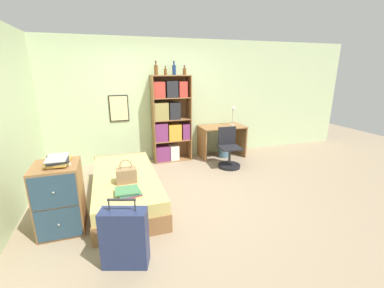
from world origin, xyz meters
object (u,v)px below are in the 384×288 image
(bottle_clear, at_px, (174,70))
(desk, at_px, (222,136))
(bottle_blue, at_px, (184,71))
(bed, at_px, (126,187))
(book_stack_on_bed, at_px, (128,192))
(bottle_brown, at_px, (165,72))
(dresser, at_px, (60,198))
(bookcase, at_px, (169,120))
(bottle_green, at_px, (156,70))
(waste_bin, at_px, (224,151))
(handbag, at_px, (126,175))
(desk_chair, at_px, (229,155))
(magazine_pile_on_dresser, at_px, (58,161))
(suitcase, at_px, (125,238))
(desk_lamp, at_px, (234,111))

(bottle_clear, relative_size, desk, 0.27)
(bottle_blue, bearing_deg, bed, -132.90)
(book_stack_on_bed, distance_m, bottle_brown, 2.89)
(dresser, distance_m, bookcase, 2.88)
(bookcase, distance_m, bottle_green, 1.08)
(book_stack_on_bed, bearing_deg, bottle_blue, 56.97)
(book_stack_on_bed, xyz_separation_m, bookcase, (1.09, 2.24, 0.45))
(desk, relative_size, waste_bin, 3.51)
(handbag, xyz_separation_m, waste_bin, (2.31, 1.69, -0.39))
(bottle_clear, height_order, desk, bottle_clear)
(desk, xyz_separation_m, desk_chair, (-0.14, -0.67, -0.23))
(magazine_pile_on_dresser, height_order, bottle_green, bottle_green)
(magazine_pile_on_dresser, bearing_deg, bed, 34.20)
(bed, height_order, suitcase, suitcase)
(handbag, relative_size, bottle_clear, 1.23)
(desk_lamp, bearing_deg, bookcase, 175.54)
(suitcase, relative_size, desk_lamp, 1.60)
(magazine_pile_on_dresser, distance_m, bottle_green, 2.89)
(dresser, distance_m, desk_chair, 3.26)
(bed, distance_m, waste_bin, 2.70)
(magazine_pile_on_dresser, height_order, desk_lamp, desk_lamp)
(desk_chair, bearing_deg, dresser, -156.11)
(bottle_green, bearing_deg, book_stack_on_bed, -110.43)
(dresser, bearing_deg, book_stack_on_bed, -9.52)
(magazine_pile_on_dresser, distance_m, desk, 3.68)
(bed, height_order, bottle_green, bottle_green)
(bed, xyz_separation_m, bottle_clear, (1.22, 1.61, 1.75))
(dresser, xyz_separation_m, desk_chair, (2.97, 1.32, -0.17))
(book_stack_on_bed, xyz_separation_m, bottle_green, (0.85, 2.29, 1.50))
(waste_bin, bearing_deg, bottle_brown, 171.17)
(bottle_green, relative_size, waste_bin, 0.95)
(bed, bearing_deg, desk_chair, 20.02)
(desk, bearing_deg, desk_chair, -101.87)
(bottle_brown, relative_size, desk_lamp, 0.38)
(desk_lamp, height_order, waste_bin, desk_lamp)
(handbag, relative_size, dresser, 0.39)
(suitcase, relative_size, bookcase, 0.41)
(bottle_blue, bearing_deg, waste_bin, -9.08)
(handbag, distance_m, bookcase, 2.19)
(dresser, height_order, desk_chair, dresser)
(handbag, height_order, bottle_blue, bottle_blue)
(bottle_green, bearing_deg, waste_bin, -8.74)
(bed, distance_m, bottle_blue, 2.71)
(bottle_green, height_order, desk_chair, bottle_green)
(suitcase, height_order, bookcase, bookcase)
(bookcase, xyz_separation_m, desk_lamp, (1.48, -0.12, 0.14))
(magazine_pile_on_dresser, bearing_deg, book_stack_on_bed, -10.03)
(suitcase, relative_size, desk_chair, 0.93)
(bookcase, bearing_deg, bottle_green, 168.21)
(magazine_pile_on_dresser, xyz_separation_m, bottle_clear, (2.01, 2.14, 1.04))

